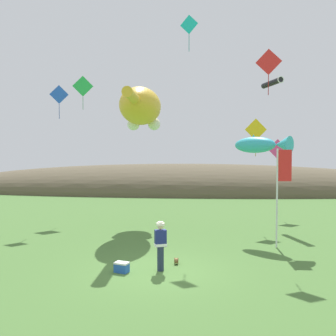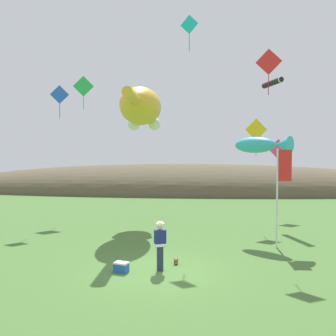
{
  "view_description": "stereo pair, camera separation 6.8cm",
  "coord_description": "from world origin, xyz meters",
  "px_view_note": "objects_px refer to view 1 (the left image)",
  "views": [
    {
      "loc": [
        1.31,
        -13.17,
        4.25
      ],
      "look_at": [
        0.0,
        4.0,
        3.53
      ],
      "focal_mm": 40.0,
      "sensor_mm": 36.0,
      "label": 1
    },
    {
      "loc": [
        1.38,
        -13.16,
        4.25
      ],
      "look_at": [
        0.0,
        4.0,
        3.53
      ],
      "focal_mm": 40.0,
      "sensor_mm": 36.0,
      "label": 2
    }
  ],
  "objects_px": {
    "kite_giant_cat": "(142,108)",
    "kite_diamond_gold": "(256,130)",
    "festival_attendant": "(161,244)",
    "kite_fish_windsock": "(261,145)",
    "kite_tube_streamer": "(272,83)",
    "kite_diamond_pink": "(278,149)",
    "kite_diamond_teal": "(189,25)",
    "kite_diamond_green": "(83,86)",
    "kite_diamond_red": "(269,62)",
    "festival_banner_pole": "(281,183)",
    "kite_spool": "(176,261)",
    "kite_diamond_blue": "(59,95)",
    "picnic_cooler": "(122,267)"
  },
  "relations": [
    {
      "from": "kite_giant_cat",
      "to": "kite_diamond_gold",
      "type": "height_order",
      "value": "kite_giant_cat"
    },
    {
      "from": "festival_attendant",
      "to": "kite_diamond_gold",
      "type": "bearing_deg",
      "value": 61.77
    },
    {
      "from": "kite_fish_windsock",
      "to": "kite_diamond_gold",
      "type": "relative_size",
      "value": 1.3
    },
    {
      "from": "kite_tube_streamer",
      "to": "kite_diamond_gold",
      "type": "height_order",
      "value": "kite_tube_streamer"
    },
    {
      "from": "kite_diamond_pink",
      "to": "kite_diamond_teal",
      "type": "bearing_deg",
      "value": -137.17
    },
    {
      "from": "kite_fish_windsock",
      "to": "kite_diamond_teal",
      "type": "height_order",
      "value": "kite_diamond_teal"
    },
    {
      "from": "kite_diamond_green",
      "to": "kite_diamond_teal",
      "type": "bearing_deg",
      "value": -37.03
    },
    {
      "from": "festival_attendant",
      "to": "kite_diamond_red",
      "type": "bearing_deg",
      "value": 41.74
    },
    {
      "from": "festival_banner_pole",
      "to": "kite_diamond_red",
      "type": "relative_size",
      "value": 2.14
    },
    {
      "from": "kite_spool",
      "to": "festival_banner_pole",
      "type": "height_order",
      "value": "festival_banner_pole"
    },
    {
      "from": "festival_attendant",
      "to": "kite_diamond_blue",
      "type": "relative_size",
      "value": 0.87
    },
    {
      "from": "kite_diamond_pink",
      "to": "kite_fish_windsock",
      "type": "bearing_deg",
      "value": -108.71
    },
    {
      "from": "kite_fish_windsock",
      "to": "kite_diamond_blue",
      "type": "relative_size",
      "value": 1.4
    },
    {
      "from": "kite_spool",
      "to": "kite_giant_cat",
      "type": "height_order",
      "value": "kite_giant_cat"
    },
    {
      "from": "kite_giant_cat",
      "to": "kite_diamond_pink",
      "type": "height_order",
      "value": "kite_giant_cat"
    },
    {
      "from": "kite_diamond_red",
      "to": "kite_diamond_pink",
      "type": "bearing_deg",
      "value": 75.08
    },
    {
      "from": "kite_diamond_teal",
      "to": "kite_diamond_blue",
      "type": "height_order",
      "value": "kite_diamond_teal"
    },
    {
      "from": "picnic_cooler",
      "to": "festival_banner_pole",
      "type": "height_order",
      "value": "festival_banner_pole"
    },
    {
      "from": "kite_tube_streamer",
      "to": "kite_diamond_teal",
      "type": "bearing_deg",
      "value": -137.51
    },
    {
      "from": "picnic_cooler",
      "to": "kite_diamond_pink",
      "type": "xyz_separation_m",
      "value": [
        8.01,
        12.4,
        4.28
      ]
    },
    {
      "from": "festival_attendant",
      "to": "kite_diamond_blue",
      "type": "bearing_deg",
      "value": 128.09
    },
    {
      "from": "kite_tube_streamer",
      "to": "kite_diamond_red",
      "type": "distance_m",
      "value": 7.76
    },
    {
      "from": "kite_diamond_pink",
      "to": "kite_spool",
      "type": "bearing_deg",
      "value": -118.44
    },
    {
      "from": "kite_tube_streamer",
      "to": "festival_attendant",
      "type": "bearing_deg",
      "value": -117.93
    },
    {
      "from": "festival_banner_pole",
      "to": "kite_diamond_pink",
      "type": "distance_m",
      "value": 8.74
    },
    {
      "from": "festival_banner_pole",
      "to": "kite_diamond_blue",
      "type": "xyz_separation_m",
      "value": [
        -12.04,
        5.29,
        4.83
      ]
    },
    {
      "from": "kite_diamond_teal",
      "to": "festival_attendant",
      "type": "bearing_deg",
      "value": -97.31
    },
    {
      "from": "kite_fish_windsock",
      "to": "kite_diamond_blue",
      "type": "height_order",
      "value": "kite_diamond_blue"
    },
    {
      "from": "kite_diamond_red",
      "to": "festival_banner_pole",
      "type": "bearing_deg",
      "value": -32.98
    },
    {
      "from": "kite_diamond_teal",
      "to": "kite_tube_streamer",
      "type": "bearing_deg",
      "value": 42.49
    },
    {
      "from": "kite_giant_cat",
      "to": "kite_tube_streamer",
      "type": "distance_m",
      "value": 8.8
    },
    {
      "from": "kite_giant_cat",
      "to": "kite_diamond_teal",
      "type": "bearing_deg",
      "value": -33.55
    },
    {
      "from": "kite_diamond_red",
      "to": "kite_diamond_blue",
      "type": "distance_m",
      "value": 12.55
    },
    {
      "from": "kite_tube_streamer",
      "to": "kite_diamond_green",
      "type": "distance_m",
      "value": 12.77
    },
    {
      "from": "kite_diamond_blue",
      "to": "picnic_cooler",
      "type": "bearing_deg",
      "value": -58.49
    },
    {
      "from": "kite_spool",
      "to": "kite_diamond_gold",
      "type": "distance_m",
      "value": 10.46
    },
    {
      "from": "kite_diamond_red",
      "to": "kite_diamond_blue",
      "type": "bearing_deg",
      "value": 156.71
    },
    {
      "from": "kite_diamond_green",
      "to": "festival_attendant",
      "type": "bearing_deg",
      "value": -61.93
    },
    {
      "from": "kite_tube_streamer",
      "to": "kite_diamond_gold",
      "type": "xyz_separation_m",
      "value": [
        -1.45,
        -2.85,
        -3.2
      ]
    },
    {
      "from": "kite_diamond_green",
      "to": "kite_diamond_blue",
      "type": "relative_size",
      "value": 1.15
    },
    {
      "from": "kite_spool",
      "to": "kite_fish_windsock",
      "type": "bearing_deg",
      "value": 50.68
    },
    {
      "from": "kite_diamond_gold",
      "to": "kite_fish_windsock",
      "type": "bearing_deg",
      "value": -94.49
    },
    {
      "from": "kite_diamond_teal",
      "to": "kite_diamond_red",
      "type": "bearing_deg",
      "value": -37.12
    },
    {
      "from": "kite_spool",
      "to": "kite_diamond_pink",
      "type": "xyz_separation_m",
      "value": [
        6.13,
        11.31,
        4.32
      ]
    },
    {
      "from": "kite_giant_cat",
      "to": "kite_diamond_green",
      "type": "height_order",
      "value": "kite_diamond_green"
    },
    {
      "from": "festival_attendant",
      "to": "kite_diamond_green",
      "type": "xyz_separation_m",
      "value": [
        -6.61,
        12.39,
        7.88
      ]
    },
    {
      "from": "kite_diamond_green",
      "to": "kite_diamond_red",
      "type": "relative_size",
      "value": 1.13
    },
    {
      "from": "kite_diamond_pink",
      "to": "kite_diamond_green",
      "type": "xyz_separation_m",
      "value": [
        -13.26,
        0.27,
        4.37
      ]
    },
    {
      "from": "picnic_cooler",
      "to": "kite_giant_cat",
      "type": "distance_m",
      "value": 11.14
    },
    {
      "from": "kite_diamond_pink",
      "to": "kite_diamond_gold",
      "type": "distance_m",
      "value": 4.06
    }
  ]
}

